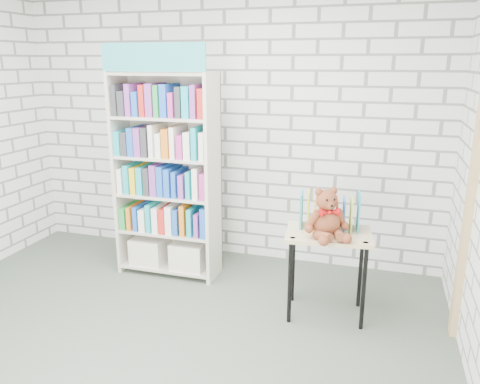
# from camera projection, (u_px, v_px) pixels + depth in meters

# --- Properties ---
(ground) EXTENTS (4.50, 4.50, 0.00)m
(ground) POSITION_uv_depth(u_px,v_px,m) (140.00, 353.00, 3.42)
(ground) COLOR #455044
(ground) RESTS_ON ground
(room_shell) EXTENTS (4.52, 4.02, 2.81)m
(room_shell) POSITION_uv_depth(u_px,v_px,m) (123.00, 107.00, 2.94)
(room_shell) COLOR silver
(room_shell) RESTS_ON ground
(bookshelf) EXTENTS (0.99, 0.38, 2.22)m
(bookshelf) POSITION_uv_depth(u_px,v_px,m) (167.00, 174.00, 4.51)
(bookshelf) COLOR beige
(bookshelf) RESTS_ON ground
(display_table) EXTENTS (0.73, 0.55, 0.73)m
(display_table) POSITION_uv_depth(u_px,v_px,m) (328.00, 244.00, 3.80)
(display_table) COLOR tan
(display_table) RESTS_ON ground
(table_books) EXTENTS (0.50, 0.26, 0.28)m
(table_books) POSITION_uv_depth(u_px,v_px,m) (330.00, 211.00, 3.84)
(table_books) COLOR teal
(table_books) RESTS_ON display_table
(teddy_bear) EXTENTS (0.38, 0.36, 0.39)m
(teddy_bear) POSITION_uv_depth(u_px,v_px,m) (327.00, 218.00, 3.63)
(teddy_bear) COLOR brown
(teddy_bear) RESTS_ON display_table
(door_trim) EXTENTS (0.05, 0.12, 2.10)m
(door_trim) POSITION_uv_depth(u_px,v_px,m) (469.00, 206.00, 3.39)
(door_trim) COLOR tan
(door_trim) RESTS_ON ground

